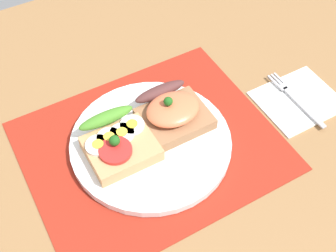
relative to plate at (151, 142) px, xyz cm
name	(u,v)px	position (x,y,z in cm)	size (l,w,h in cm)	color
ground_plane	(151,152)	(0.00, 0.00, -2.54)	(120.00, 90.00, 3.20)	olive
placemat	(151,145)	(0.00, 0.00, -0.79)	(37.44, 31.02, 0.30)	maroon
plate	(151,142)	(0.00, 0.00, 0.00)	(24.45, 24.45, 1.29)	white
sandwich_egg_tomato	(118,142)	(-4.91, 0.91, 2.23)	(9.85, 9.89, 4.33)	tan
sandwich_salmon	(172,112)	(4.76, 1.77, 2.59)	(10.23, 9.92, 5.47)	#956744
napkin	(298,99)	(25.80, -3.80, -0.64)	(13.07, 11.11, 0.60)	white
fork	(295,98)	(25.15, -3.48, -0.18)	(1.62, 13.52, 0.32)	#B7B7BC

